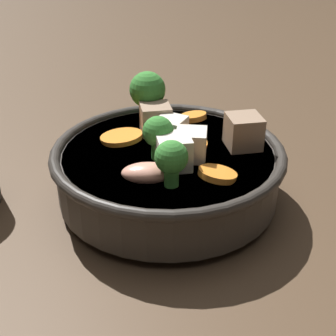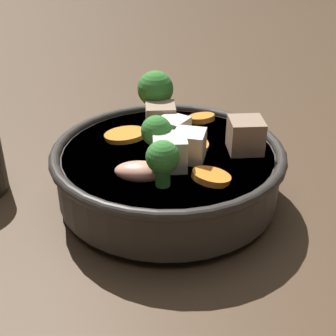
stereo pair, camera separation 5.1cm
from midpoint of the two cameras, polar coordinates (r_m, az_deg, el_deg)
ground_plane at (r=0.53m, az=2.75°, el=-3.93°), size 3.00×3.00×0.00m
stirfry_bowl at (r=0.51m, az=2.90°, el=0.30°), size 0.25×0.25×0.12m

